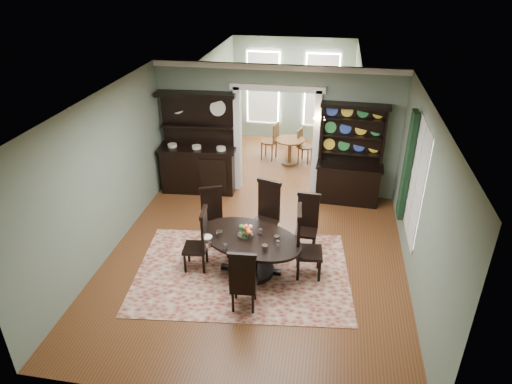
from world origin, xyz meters
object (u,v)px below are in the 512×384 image
dining_table (251,248)px  parlor_table (290,148)px  sideboard (198,158)px  welsh_dresser (349,168)px

dining_table → parlor_table: bearing=107.7°
dining_table → sideboard: sideboard is taller
sideboard → dining_table: bearing=-63.2°
dining_table → sideboard: size_ratio=0.94×
welsh_dresser → parlor_table: size_ratio=2.98×
sideboard → welsh_dresser: size_ratio=1.04×
sideboard → parlor_table: bearing=39.0°
welsh_dresser → parlor_table: bearing=132.2°
dining_table → welsh_dresser: welsh_dresser is taller
dining_table → welsh_dresser: 3.46m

